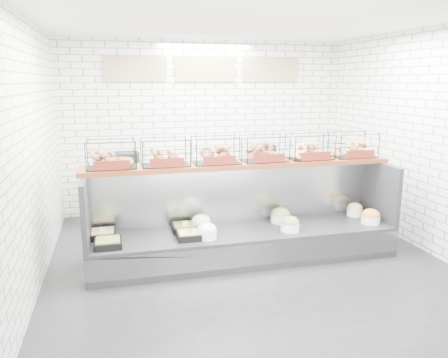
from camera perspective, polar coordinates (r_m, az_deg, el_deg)
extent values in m
plane|color=black|center=(5.65, 3.55, -11.39)|extent=(5.50, 5.50, 0.00)
cube|color=white|center=(7.86, -2.41, 6.80)|extent=(5.00, 0.02, 3.00)
cube|color=white|center=(5.06, -24.33, 2.43)|extent=(0.02, 5.50, 3.00)
cube|color=white|center=(6.44, 25.53, 4.29)|extent=(0.02, 5.50, 3.00)
cube|color=white|center=(5.21, 4.03, 20.35)|extent=(5.00, 5.50, 0.02)
cube|color=tan|center=(7.64, -11.55, 13.91)|extent=(1.05, 0.03, 0.42)
cube|color=tan|center=(7.80, -2.43, 14.11)|extent=(1.05, 0.03, 0.42)
cube|color=tan|center=(8.13, 6.14, 13.99)|extent=(1.05, 0.03, 0.42)
cube|color=black|center=(5.84, 2.68, -8.44)|extent=(4.00, 0.90, 0.40)
cube|color=#93969B|center=(5.44, 4.02, -9.83)|extent=(4.00, 0.03, 0.28)
cube|color=#93969B|center=(6.03, 1.61, -1.76)|extent=(4.00, 0.08, 0.80)
cube|color=black|center=(5.43, -17.62, -3.98)|extent=(0.06, 0.90, 0.80)
cube|color=black|center=(6.48, 19.65, -1.47)|extent=(0.06, 0.90, 0.80)
cube|color=black|center=(5.35, -14.91, -8.15)|extent=(0.32, 0.32, 0.08)
cube|color=olive|center=(5.33, -14.93, -7.79)|extent=(0.27, 0.27, 0.04)
cube|color=#FADB57|center=(5.21, -14.97, -7.65)|extent=(0.06, 0.01, 0.08)
cube|color=black|center=(5.67, -15.53, -6.98)|extent=(0.31, 0.31, 0.08)
cube|color=tan|center=(5.66, -15.55, -6.65)|extent=(0.27, 0.27, 0.04)
cube|color=#FADB57|center=(5.54, -15.61, -6.48)|extent=(0.06, 0.01, 0.08)
cube|color=black|center=(5.43, -4.66, -7.40)|extent=(0.28, 0.28, 0.08)
cube|color=#D6C16D|center=(5.42, -4.66, -7.05)|extent=(0.24, 0.24, 0.04)
cube|color=#FADB57|center=(5.31, -4.49, -6.85)|extent=(0.06, 0.01, 0.08)
cube|color=black|center=(5.72, -5.25, -6.39)|extent=(0.30, 0.30, 0.08)
cube|color=olive|center=(5.70, -5.26, -6.06)|extent=(0.26, 0.26, 0.04)
cube|color=#FADB57|center=(5.59, -5.10, -5.86)|extent=(0.06, 0.01, 0.08)
cylinder|color=white|center=(5.43, -2.22, -7.22)|extent=(0.24, 0.24, 0.11)
ellipsoid|color=white|center=(5.41, -2.23, -6.62)|extent=(0.23, 0.23, 0.16)
cylinder|color=white|center=(5.77, -2.99, -6.02)|extent=(0.25, 0.25, 0.11)
ellipsoid|color=white|center=(5.75, -3.00, -5.45)|extent=(0.24, 0.24, 0.17)
cylinder|color=white|center=(5.75, 8.60, -6.20)|extent=(0.24, 0.24, 0.11)
ellipsoid|color=olive|center=(5.73, 8.62, -5.63)|extent=(0.24, 0.24, 0.17)
cylinder|color=white|center=(6.08, 7.37, -5.10)|extent=(0.27, 0.27, 0.11)
ellipsoid|color=olive|center=(6.07, 7.39, -4.56)|extent=(0.26, 0.26, 0.18)
cylinder|color=white|center=(6.31, 18.58, -5.03)|extent=(0.26, 0.26, 0.11)
ellipsoid|color=#C77D2A|center=(6.29, 18.62, -4.51)|extent=(0.25, 0.25, 0.18)
cylinder|color=white|center=(6.59, 16.69, -4.14)|extent=(0.22, 0.22, 0.11)
ellipsoid|color=tan|center=(6.58, 16.73, -3.64)|extent=(0.22, 0.22, 0.15)
cube|color=#4F2311|center=(5.76, 2.15, 1.94)|extent=(4.10, 0.50, 0.06)
cube|color=black|center=(5.50, -14.53, 3.15)|extent=(0.60, 0.38, 0.34)
cube|color=#5F1B11|center=(5.32, -14.47, 1.74)|extent=(0.42, 0.02, 0.11)
cube|color=black|center=(5.53, -7.70, 3.49)|extent=(0.60, 0.38, 0.34)
cube|color=#5F1B11|center=(5.35, -7.42, 2.11)|extent=(0.42, 0.02, 0.11)
cube|color=black|center=(5.64, -1.04, 3.78)|extent=(0.60, 0.38, 0.34)
cube|color=#5F1B11|center=(5.46, -0.56, 2.43)|extent=(0.42, 0.02, 0.11)
cube|color=black|center=(5.82, 5.28, 4.01)|extent=(0.60, 0.38, 0.34)
cube|color=#5F1B11|center=(5.65, 5.94, 2.71)|extent=(0.42, 0.02, 0.11)
cube|color=black|center=(6.07, 11.16, 4.18)|extent=(0.60, 0.38, 0.34)
cube|color=#5F1B11|center=(5.91, 11.95, 2.93)|extent=(0.42, 0.02, 0.11)
cube|color=black|center=(6.38, 16.53, 4.29)|extent=(0.60, 0.38, 0.34)
cube|color=#5F1B11|center=(6.22, 17.41, 3.11)|extent=(0.42, 0.02, 0.11)
cube|color=#93969B|center=(7.73, -1.85, -1.19)|extent=(4.00, 0.60, 0.90)
cube|color=black|center=(7.48, -12.55, 2.49)|extent=(0.40, 0.30, 0.24)
cube|color=silver|center=(7.47, -7.84, 2.44)|extent=(0.35, 0.28, 0.18)
cylinder|color=#BF412F|center=(7.74, 3.58, 3.03)|extent=(0.09, 0.09, 0.22)
cube|color=black|center=(7.85, 5.41, 3.43)|extent=(0.30, 0.30, 0.30)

